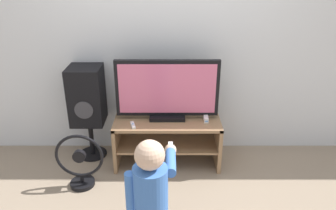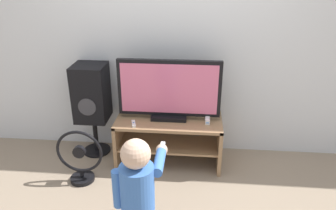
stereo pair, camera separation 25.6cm
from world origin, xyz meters
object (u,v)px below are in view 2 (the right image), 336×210
object	(u,v)px
remote_primary	(134,124)
speaker_tower	(92,95)
television	(169,91)
child	(138,188)
floor_fan	(80,159)
game_console	(207,119)

from	to	relation	value
remote_primary	speaker_tower	distance (m)	0.59
television	child	size ratio (longest dim) A/B	1.10
floor_fan	speaker_tower	bearing A→B (deg)	91.41
child	floor_fan	bearing A→B (deg)	132.71
television	floor_fan	world-z (taller)	television
remote_primary	speaker_tower	size ratio (longest dim) A/B	0.13
game_console	remote_primary	bearing A→B (deg)	-169.60
television	speaker_tower	world-z (taller)	television
remote_primary	speaker_tower	world-z (taller)	speaker_tower
game_console	remote_primary	distance (m)	0.74
television	floor_fan	bearing A→B (deg)	-151.21
child	floor_fan	world-z (taller)	child
speaker_tower	floor_fan	distance (m)	0.70
television	floor_fan	distance (m)	1.08
child	remote_primary	bearing A→B (deg)	102.40
game_console	speaker_tower	size ratio (longest dim) A/B	0.15
remote_primary	floor_fan	distance (m)	0.61
child	game_console	bearing A→B (deg)	66.91
television	child	world-z (taller)	television
floor_fan	television	bearing A→B (deg)	28.79
game_console	floor_fan	xyz separation A→B (m)	(-1.21, -0.40, -0.28)
remote_primary	speaker_tower	xyz separation A→B (m)	(-0.49, 0.27, 0.18)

